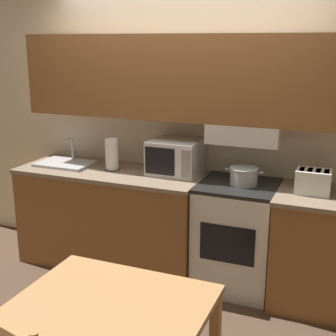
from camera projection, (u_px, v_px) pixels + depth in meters
ground_plane at (186, 258)px, 4.54m from camera, size 16.00×16.00×0.00m
wall_back at (186, 105)px, 4.08m from camera, size 5.31×0.38×2.55m
lower_counter_main at (113, 217)px, 4.34m from camera, size 1.71×0.68×0.91m
lower_counter_right_stub at (311, 248)px, 3.70m from camera, size 0.58×0.68×0.91m
stove_range at (236, 236)px, 3.94m from camera, size 0.63×0.63×0.91m
cooking_pot at (244, 175)px, 3.79m from camera, size 0.32×0.24×0.14m
microwave at (175, 157)px, 4.08m from camera, size 0.43×0.38×0.30m
toaster at (313, 182)px, 3.56m from camera, size 0.27×0.19×0.18m
sink_basin at (65, 163)px, 4.40m from camera, size 0.51×0.35×0.24m
paper_towel_roll at (112, 154)px, 4.20m from camera, size 0.13×0.13×0.29m
dining_table at (111, 321)px, 2.42m from camera, size 1.00×0.81×0.74m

